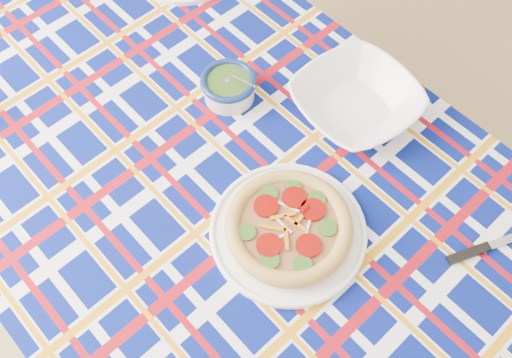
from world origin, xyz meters
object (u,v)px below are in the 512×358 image
at_px(pesto_bowl, 229,86).
at_px(serving_bowl, 356,101).
at_px(dining_table, 223,192).
at_px(main_focaccia_plate, 289,227).

bearing_deg(pesto_bowl, serving_bowl, 16.80).
bearing_deg(dining_table, serving_bowl, 77.09).
bearing_deg(main_focaccia_plate, serving_bowl, 87.67).
relative_size(dining_table, pesto_bowl, 14.49).
bearing_deg(serving_bowl, main_focaccia_plate, -92.33).
relative_size(pesto_bowl, serving_bowl, 0.48).
relative_size(dining_table, serving_bowl, 6.90).
bearing_deg(pesto_bowl, dining_table, -68.39).
bearing_deg(dining_table, pesto_bowl, 133.80).
height_order(dining_table, serving_bowl, serving_bowl).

